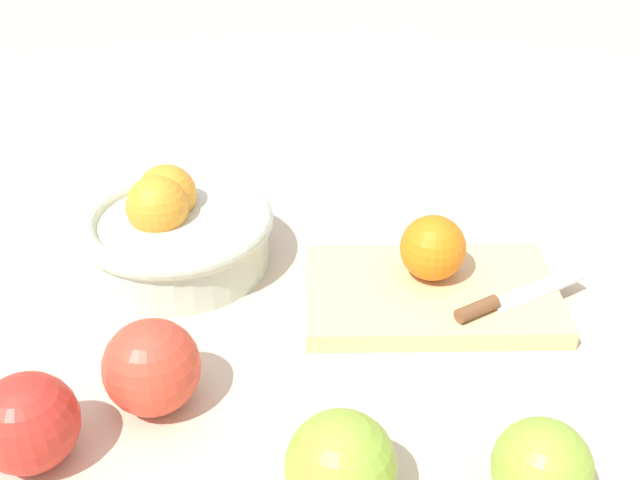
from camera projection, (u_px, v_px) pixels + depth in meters
ground_plane at (340, 324)px, 0.74m from camera, size 2.40×2.40×0.00m
bowl at (175, 230)px, 0.81m from camera, size 0.20×0.20×0.10m
cutting_board at (431, 294)px, 0.76m from camera, size 0.26×0.18×0.02m
orange_on_board at (433, 248)px, 0.76m from camera, size 0.07×0.07×0.07m
knife at (504, 302)px, 0.73m from camera, size 0.13×0.11×0.01m
apple_front_left at (28, 423)px, 0.58m from camera, size 0.08×0.08×0.08m
apple_front_center at (341, 466)px, 0.54m from camera, size 0.08×0.08×0.08m
apple_front_left_2 at (152, 367)px, 0.63m from camera, size 0.08×0.08×0.08m
apple_front_right at (542, 468)px, 0.54m from camera, size 0.07×0.07×0.07m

